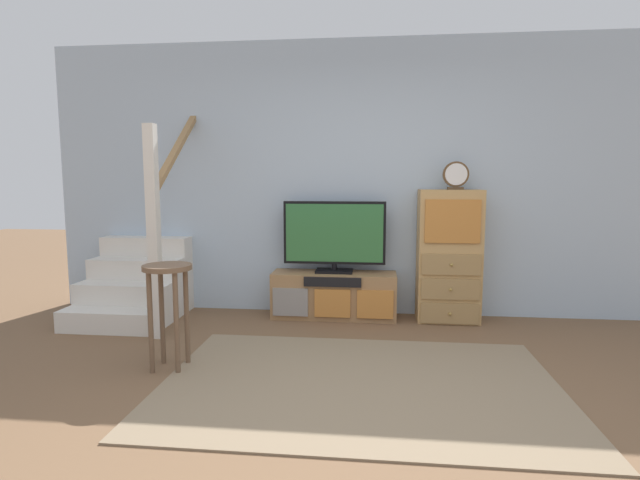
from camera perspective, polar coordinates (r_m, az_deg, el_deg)
The scene contains 9 objects.
ground_plane at distance 2.88m, azimuth 4.15°, elevation -20.93°, with size 20.00×20.00×0.00m, color brown.
back_wall at distance 5.00m, azimuth 5.36°, elevation 6.98°, with size 6.40×0.12×2.70m, color #A8BCD1.
area_rug at distance 3.42m, azimuth 4.55°, elevation -16.14°, with size 2.60×1.80×0.01m, color #847056.
media_console at distance 4.88m, azimuth 1.61°, elevation -6.35°, with size 1.20×0.38×0.44m.
television at distance 4.80m, azimuth 1.66°, elevation 0.58°, with size 0.99×0.22×0.69m.
side_cabinet at distance 4.85m, azimuth 14.58°, elevation -1.81°, with size 0.58×0.38×1.25m.
desk_clock at distance 4.79m, azimuth 15.35°, elevation 7.16°, with size 0.24×0.08×0.26m.
staircase at distance 5.37m, azimuth -19.47°, elevation -3.91°, with size 1.00×1.36×2.20m.
bar_stool_near at distance 3.67m, azimuth -17.08°, elevation -5.79°, with size 0.34×0.34×0.75m.
Camera 1 is at (0.08, -2.54, 1.34)m, focal length 27.83 mm.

